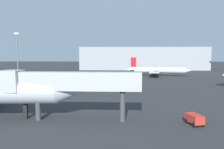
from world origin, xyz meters
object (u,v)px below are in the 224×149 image
baggage_cart (194,119)px  light_mast_left (17,50)px  airplane_distant (157,70)px  jet_bridge (64,82)px

baggage_cart → light_mast_left: bearing=-156.8°
light_mast_left → airplane_distant: bearing=-13.6°
baggage_cart → airplane_distant: bearing=160.5°
airplane_distant → light_mast_left: 70.30m
baggage_cart → light_mast_left: (-61.66, 80.96, 10.57)m
airplane_distant → light_mast_left: bearing=176.8°
baggage_cart → light_mast_left: 102.32m
airplane_distant → light_mast_left: light_mast_left is taller
airplane_distant → baggage_cart: airplane_distant is taller
airplane_distant → jet_bridge: airplane_distant is taller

